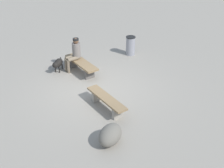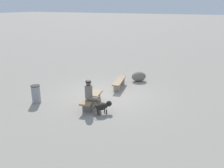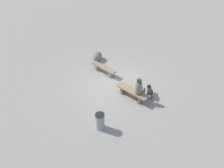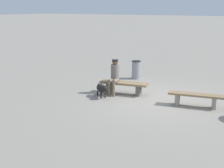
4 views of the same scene
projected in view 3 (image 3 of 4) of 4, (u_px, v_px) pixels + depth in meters
name	position (u px, v px, depth m)	size (l,w,h in m)	color
ground	(115.00, 84.00, 11.39)	(210.00, 210.00, 0.06)	gray
bench_left	(104.00, 69.00, 12.08)	(1.78, 0.70, 0.43)	gray
bench_right	(132.00, 92.00, 10.29)	(1.84, 0.79, 0.45)	#605B56
seated_person	(140.00, 88.00, 9.91)	(0.41, 0.66, 1.28)	slate
dog	(150.00, 91.00, 10.37)	(0.70, 0.57, 0.50)	black
trash_bin	(100.00, 121.00, 8.61)	(0.41, 0.41, 0.81)	gray
boulder	(97.00, 56.00, 13.34)	(0.84, 0.55, 0.55)	#6B665B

